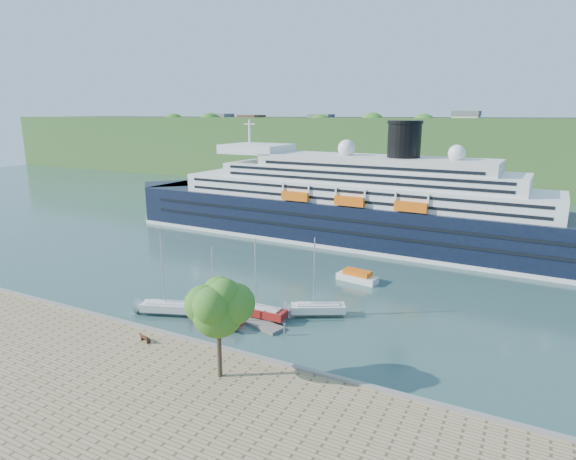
# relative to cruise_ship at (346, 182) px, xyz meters

# --- Properties ---
(ground) EXTENTS (400.00, 400.00, 0.00)m
(ground) POSITION_rel_cruise_ship_xyz_m (0.10, -51.59, -12.10)
(ground) COLOR #284847
(ground) RESTS_ON ground
(far_hillside) EXTENTS (400.00, 50.00, 24.00)m
(far_hillside) POSITION_rel_cruise_ship_xyz_m (0.10, 93.41, -0.10)
(far_hillside) COLOR #2F5823
(far_hillside) RESTS_ON ground
(quay_coping) EXTENTS (220.00, 0.50, 0.30)m
(quay_coping) POSITION_rel_cruise_ship_xyz_m (0.10, -51.79, -10.95)
(quay_coping) COLOR slate
(quay_coping) RESTS_ON promenade
(cruise_ship) EXTENTS (108.21, 18.82, 24.21)m
(cruise_ship) POSITION_rel_cruise_ship_xyz_m (0.00, 0.00, 0.00)
(cruise_ship) COLOR black
(cruise_ship) RESTS_ON ground
(park_bench) EXTENTS (1.57, 0.99, 0.94)m
(park_bench) POSITION_rel_cruise_ship_xyz_m (-2.40, -54.23, -10.63)
(park_bench) COLOR #4A2815
(park_bench) RESTS_ON promenade
(promenade_tree) EXTENTS (6.48, 6.48, 10.73)m
(promenade_tree) POSITION_rel_cruise_ship_xyz_m (8.97, -56.35, -5.74)
(promenade_tree) COLOR #30681B
(promenade_tree) RESTS_ON promenade
(floating_pontoon) EXTENTS (17.09, 6.41, 0.38)m
(floating_pontoon) POSITION_rel_cruise_ship_xyz_m (0.26, -41.67, -11.91)
(floating_pontoon) COLOR gray
(floating_pontoon) RESTS_ON ground
(sailboat_white_near) EXTENTS (8.18, 4.81, 10.22)m
(sailboat_white_near) POSITION_rel_cruise_ship_xyz_m (-6.61, -45.58, -6.99)
(sailboat_white_near) COLOR silver
(sailboat_white_near) RESTS_ON ground
(sailboat_red) EXTENTS (7.78, 2.31, 10.00)m
(sailboat_red) POSITION_rel_cruise_ship_xyz_m (4.47, -41.37, -7.11)
(sailboat_red) COLOR maroon
(sailboat_red) RESTS_ON ground
(sailboat_white_far) EXTENTS (7.73, 5.55, 9.88)m
(sailboat_white_far) POSITION_rel_cruise_ship_xyz_m (10.59, -37.10, -7.16)
(sailboat_white_far) COLOR silver
(sailboat_white_far) RESTS_ON ground
(tender_launch) EXTENTS (6.75, 3.23, 1.79)m
(tender_launch) POSITION_rel_cruise_ship_xyz_m (10.69, -22.31, -11.21)
(tender_launch) COLOR orange
(tender_launch) RESTS_ON ground
(sailboat_extra) EXTENTS (7.51, 2.73, 9.49)m
(sailboat_extra) POSITION_rel_cruise_ship_xyz_m (0.89, -45.43, -7.36)
(sailboat_extra) COLOR maroon
(sailboat_extra) RESTS_ON ground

